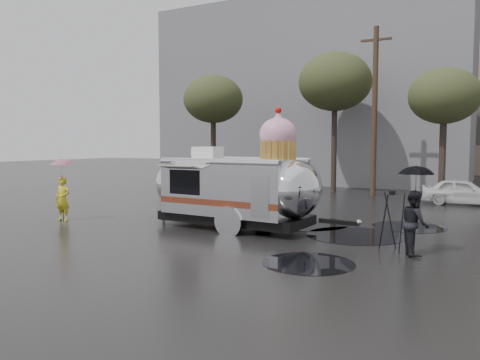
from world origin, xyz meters
The scene contains 14 objects.
ground centered at (0.00, 0.00, 0.00)m, with size 120.00×120.00×0.00m, color black.
puddles centered at (3.94, 2.80, 0.01)m, with size 6.21×8.50×0.01m.
grey_building centered at (-4.00, 24.00, 6.50)m, with size 22.00×12.00×13.00m, color slate.
utility_pole centered at (2.50, 14.00, 4.62)m, with size 1.60×0.28×9.00m.
tree_left centered at (-7.00, 13.00, 5.48)m, with size 3.64×3.64×6.95m.
tree_mid centered at (0.00, 15.00, 6.34)m, with size 4.20×4.20×8.03m.
tree_right centered at (6.00, 13.00, 5.06)m, with size 3.36×3.36×6.42m.
barricade_row centered at (-5.55, 9.96, 0.52)m, with size 4.30×0.80×1.00m.
airstream_trailer centered at (0.67, 1.94, 1.41)m, with size 7.46×2.96×4.02m.
person_left centered at (-5.63, 0.23, 0.80)m, with size 0.57×0.38×1.60m, color yellow.
umbrella_pink centered at (-5.63, 0.23, 1.92)m, with size 1.08×1.08×2.29m.
person_right centered at (6.43, 0.68, 0.82)m, with size 0.78×0.44×1.63m, color black.
umbrella_black centered at (6.43, 0.68, 1.92)m, with size 1.08×1.08×2.29m.
tripod centered at (5.82, 0.99, 0.95)m, with size 0.62×0.64×1.58m.
Camera 1 is at (8.04, -11.63, 2.80)m, focal length 35.00 mm.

